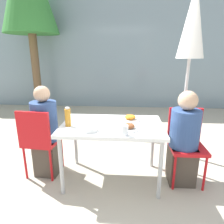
{
  "coord_description": "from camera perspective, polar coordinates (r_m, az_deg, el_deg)",
  "views": [
    {
      "loc": [
        0.15,
        -2.19,
        1.52
      ],
      "look_at": [
        0.0,
        0.0,
        0.88
      ],
      "focal_mm": 32.0,
      "sensor_mm": 36.0,
      "label": 1
    }
  ],
  "objects": [
    {
      "name": "ground_plane",
      "position": [
        2.67,
        0.0,
        -18.34
      ],
      "size": [
        24.0,
        24.0,
        0.0
      ],
      "primitive_type": "plane",
      "color": "#B2A893"
    },
    {
      "name": "plate_1",
      "position": [
        2.19,
        4.86,
        -4.34
      ],
      "size": [
        0.23,
        0.23,
        0.06
      ],
      "color": "white",
      "rests_on": "dining_table"
    },
    {
      "name": "salad_bowl",
      "position": [
        2.15,
        -6.48,
        -4.75
      ],
      "size": [
        0.18,
        0.18,
        0.05
      ],
      "color": "white",
      "rests_on": "dining_table"
    },
    {
      "name": "building_facade",
      "position": [
        5.88,
        2.63,
        16.08
      ],
      "size": [
        10.0,
        0.2,
        3.0
      ],
      "color": "gray",
      "rests_on": "ground"
    },
    {
      "name": "chair_left",
      "position": [
        2.63,
        -20.11,
        -6.93
      ],
      "size": [
        0.43,
        0.43,
        0.89
      ],
      "rotation": [
        0.0,
        0.0,
        -0.09
      ],
      "color": "red",
      "rests_on": "ground"
    },
    {
      "name": "person_right",
      "position": [
        2.51,
        19.77,
        -7.81
      ],
      "size": [
        0.33,
        0.33,
        1.13
      ],
      "rotation": [
        0.0,
        0.0,
        -3.13
      ],
      "color": "#473D33",
      "rests_on": "ground"
    },
    {
      "name": "closed_umbrella",
      "position": [
        3.04,
        21.94,
        21.01
      ],
      "size": [
        0.37,
        0.37,
        2.42
      ],
      "color": "#333333",
      "rests_on": "ground"
    },
    {
      "name": "person_left",
      "position": [
        2.66,
        -18.39,
        -5.94
      ],
      "size": [
        0.31,
        0.31,
        1.16
      ],
      "rotation": [
        0.0,
        0.0,
        -0.09
      ],
      "color": "#473D33",
      "rests_on": "ground"
    },
    {
      "name": "chair_right",
      "position": [
        2.59,
        20.34,
        -7.25
      ],
      "size": [
        0.4,
        0.4,
        0.89
      ],
      "rotation": [
        0.0,
        0.0,
        -3.13
      ],
      "color": "red",
      "rests_on": "ground"
    },
    {
      "name": "dining_table",
      "position": [
        2.36,
        0.0,
        -5.05
      ],
      "size": [
        1.18,
        0.77,
        0.73
      ],
      "color": "white",
      "rests_on": "ground"
    },
    {
      "name": "plate_0",
      "position": [
        2.49,
        5.23,
        -1.76
      ],
      "size": [
        0.25,
        0.25,
        0.07
      ],
      "color": "white",
      "rests_on": "dining_table"
    },
    {
      "name": "bottle",
      "position": [
        2.31,
        -12.5,
        -1.43
      ],
      "size": [
        0.07,
        0.07,
        0.22
      ],
      "color": "#B7751E",
      "rests_on": "dining_table"
    },
    {
      "name": "drinking_cup",
      "position": [
        2.03,
        3.62,
        -5.19
      ],
      "size": [
        0.08,
        0.08,
        0.1
      ],
      "color": "white",
      "rests_on": "dining_table"
    }
  ]
}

